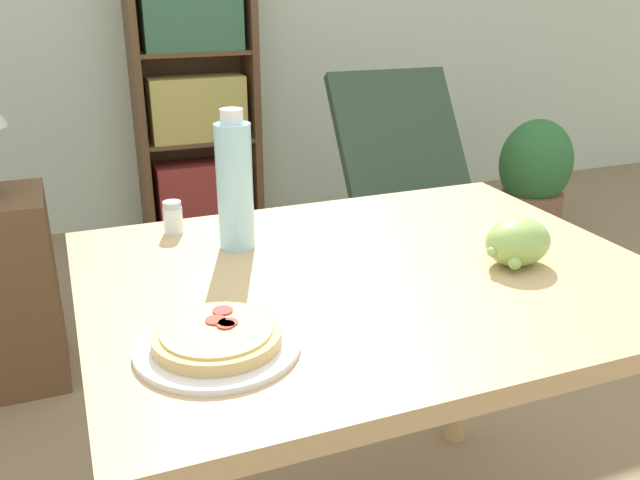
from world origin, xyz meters
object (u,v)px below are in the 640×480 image
lounge_chair_far (414,220)px  pizza_on_plate (217,340)px  potted_plant_floor (534,177)px  bookshelf (196,104)px  side_table (1,292)px  drink_bottle (235,184)px  salt_shaker (173,217)px  grape_bunch (518,242)px

lounge_chair_far → pizza_on_plate: bearing=-125.6°
potted_plant_floor → bookshelf: bearing=154.7°
side_table → drink_bottle: bearing=-60.5°
drink_bottle → salt_shaker: (-0.11, 0.13, -0.10)m
drink_bottle → potted_plant_floor: size_ratio=0.46×
lounge_chair_far → side_table: lounge_chair_far is taller
pizza_on_plate → side_table: (-0.41, 1.34, -0.45)m
grape_bunch → salt_shaker: grape_bunch is taller
drink_bottle → potted_plant_floor: (1.95, 1.48, -0.59)m
lounge_chair_far → potted_plant_floor: (0.87, 0.32, 0.02)m
grape_bunch → drink_bottle: drink_bottle is taller
grape_bunch → bookshelf: 2.51m
salt_shaker → lounge_chair_far: lounge_chair_far is taller
grape_bunch → potted_plant_floor: (1.48, 1.76, -0.50)m
potted_plant_floor → salt_shaker: bearing=-146.6°
side_table → lounge_chair_far: bearing=7.1°
pizza_on_plate → side_table: pizza_on_plate is taller
drink_bottle → potted_plant_floor: 2.51m
salt_shaker → lounge_chair_far: bearing=41.4°
grape_bunch → pizza_on_plate: bearing=-170.4°
potted_plant_floor → lounge_chair_far: bearing=-160.1°
grape_bunch → salt_shaker: bearing=144.6°
grape_bunch → lounge_chair_far: 1.65m
salt_shaker → side_table: size_ratio=0.11×
lounge_chair_far → potted_plant_floor: bearing=22.2°
drink_bottle → salt_shaker: size_ratio=4.01×
grape_bunch → bookshelf: size_ratio=0.10×
pizza_on_plate → lounge_chair_far: 2.02m
salt_shaker → lounge_chair_far: (1.18, 1.04, -0.50)m
salt_shaker → drink_bottle: bearing=-50.4°
grape_bunch → bookshelf: bearing=92.2°
grape_bunch → potted_plant_floor: grape_bunch is taller
lounge_chair_far → bookshelf: bearing=125.8°
pizza_on_plate → potted_plant_floor: (2.08, 1.86, -0.47)m
grape_bunch → potted_plant_floor: bearing=50.0°
bookshelf → side_table: 1.60m
lounge_chair_far → side_table: (-1.62, -0.20, 0.03)m
pizza_on_plate → bookshelf: size_ratio=0.18×
drink_bottle → pizza_on_plate: bearing=-109.1°
lounge_chair_far → bookshelf: (-0.70, 1.06, 0.37)m
salt_shaker → pizza_on_plate: bearing=-93.0°
salt_shaker → potted_plant_floor: (2.05, 1.35, -0.49)m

